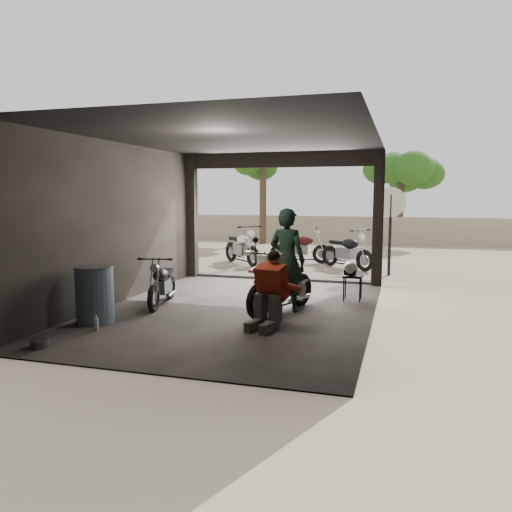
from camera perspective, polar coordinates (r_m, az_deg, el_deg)
The scene contains 16 objects.
ground at distance 9.46m, azimuth -2.17°, elevation -6.26°, with size 80.00×80.00×0.00m, color #7A6D56.
garage at distance 9.77m, azimuth -1.19°, elevation 1.77°, with size 7.00×7.13×3.20m.
boundary_wall at distance 22.97m, azimuth 9.05°, elevation 3.04°, with size 18.00×0.30×1.20m, color gray.
tree_left at distance 22.11m, azimuth 0.81°, elevation 11.75°, with size 2.20×2.20×5.60m.
tree_right at distance 22.77m, azimuth 16.31°, elevation 10.26°, with size 2.20×2.20×5.00m.
main_bike at distance 9.18m, azimuth 2.91°, elevation -2.90°, with size 0.73×1.78×1.19m, color beige, non-canonical shape.
left_bike at distance 9.94m, azimuth -10.68°, elevation -2.79°, with size 0.61×1.48×1.00m, color black, non-canonical shape.
outside_bike_a at distance 15.52m, azimuth -1.67°, elevation 1.29°, with size 0.75×1.83×1.24m, color black, non-canonical shape.
outside_bike_b at distance 15.85m, azimuth 5.13°, elevation 1.24°, with size 0.70×1.71×1.15m, color #3F100F, non-canonical shape.
outside_bike_c at distance 14.86m, azimuth 10.34°, elevation 0.84°, with size 0.73×1.77×1.19m, color black, non-canonical shape.
rider at distance 9.25m, azimuth 3.57°, elevation -0.48°, with size 0.71×0.46×1.93m, color black.
mechanic at distance 8.05m, azimuth 1.39°, elevation -4.13°, with size 0.63×0.85×1.24m, color #B43218, non-canonical shape.
stool at distance 10.38m, azimuth 10.99°, elevation -2.59°, with size 0.39×0.39×0.54m.
helmet at distance 10.32m, azimuth 10.75°, elevation -1.44°, with size 0.29×0.31×0.28m, color white.
oil_drum at distance 8.85m, azimuth -17.96°, elevation -4.29°, with size 0.63×0.63×0.98m, color #3C5365.
sign_post at distance 13.77m, azimuth 15.12°, elevation 4.39°, with size 0.79×0.08×2.37m.
Camera 1 is at (2.95, -8.72, 2.18)m, focal length 35.00 mm.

